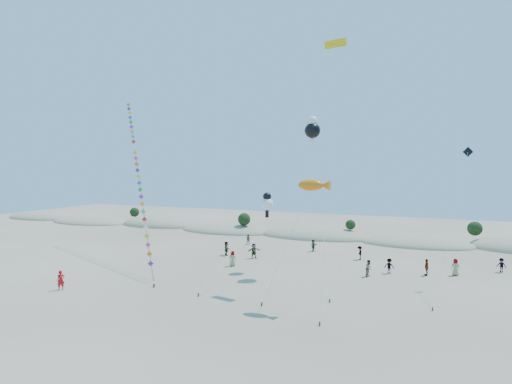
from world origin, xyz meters
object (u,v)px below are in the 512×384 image
Objects in this scene: kite_train at (137,169)px; parafoil_kite at (335,48)px; flyer_foreground at (61,280)px; fish_kite at (314,185)px.

parafoil_kite reaches higher than kite_train.
kite_train is 18.66m from flyer_foreground.
fish_kite reaches higher than flyer_foreground.
flyer_foreground is (-22.84, -5.16, -9.06)m from fish_kite.
parafoil_kite reaches higher than fish_kite.
fish_kite is 25.11m from flyer_foreground.
kite_train is 2.09× the size of fish_kite.
flyer_foreground is at bearing -78.07° from kite_train.
parafoil_kite is 34.40m from flyer_foreground.
parafoil_kite is 13.14× the size of flyer_foreground.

